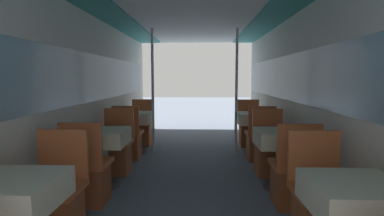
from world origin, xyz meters
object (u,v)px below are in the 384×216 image
chair_right_far_1 (269,154)px  chair_left_near_2 (129,142)px  support_pole_left_2 (153,91)px  chair_right_near_1 (292,180)px  chair_right_near_2 (259,143)px  dining_table_left_2 (135,120)px  support_pole_right_2 (236,91)px  chair_right_far_2 (249,131)px  chair_left_far_1 (116,153)px  dining_table_right_2 (254,120)px  dining_table_left_1 (104,140)px  dining_table_left_0 (13,198)px  dining_table_right_1 (280,141)px  chair_left_near_1 (88,178)px  chair_left_far_2 (141,131)px  chair_right_far_0 (320,211)px  dining_table_right_0 (356,202)px  chair_left_far_0 (56,207)px

chair_right_far_1 → chair_left_near_2: bearing=-18.4°
support_pole_left_2 → chair_right_near_1: support_pole_left_2 is taller
support_pole_left_2 → chair_right_near_2: support_pole_left_2 is taller
dining_table_left_2 → chair_right_near_1: bearing=-47.0°
chair_right_far_1 → support_pole_right_2: 1.58m
chair_right_near_1 → support_pole_right_2: size_ratio=0.41×
support_pole_right_2 → chair_right_far_2: bearing=58.4°
chair_right_far_2 → chair_right_near_2: bearing=90.0°
chair_left_far_1 → chair_right_far_1: size_ratio=1.00×
dining_table_right_2 → chair_left_near_2: bearing=-166.2°
dining_table_left_1 → chair_left_far_1: chair_left_far_1 is taller
dining_table_left_0 → dining_table_left_1: (0.00, 1.84, 0.00)m
dining_table_left_1 → chair_left_near_2: (-0.00, 1.29, -0.31)m
chair_right_far_2 → dining_table_right_2: bearing=90.0°
dining_table_right_1 → chair_right_far_2: (0.00, 2.39, -0.31)m
chair_left_near_1 → chair_right_near_2: bearing=39.6°
dining_table_left_0 → chair_left_far_2: bearing=90.0°
dining_table_left_1 → dining_table_left_2: 1.84m
chair_left_far_1 → chair_right_far_1: bearing=-180.0°
chair_right_far_1 → chair_right_far_0: bearing=90.0°
chair_left_near_1 → support_pole_right_2: 3.16m
chair_left_near_2 → dining_table_right_1: 2.59m
chair_right_far_0 → dining_table_right_1: chair_right_far_0 is taller
dining_table_right_0 → chair_left_far_2: bearing=117.8°
chair_right_near_1 → chair_right_far_1: bearing=90.0°
dining_table_left_1 → dining_table_right_0: 2.89m
dining_table_right_0 → chair_right_far_1: 2.41m
dining_table_left_0 → chair_right_near_2: bearing=54.6°
chair_left_near_1 → dining_table_right_2: chair_left_near_1 is taller
chair_left_far_0 → chair_right_near_1: 2.35m
chair_left_near_1 → dining_table_left_1: bearing=90.0°
chair_right_far_0 → chair_right_near_1: 0.74m
dining_table_left_2 → chair_right_far_0: bearing=-54.6°
dining_table_right_1 → chair_right_near_1: 0.63m
chair_left_far_0 → chair_left_far_1: (0.00, 1.84, 0.00)m
dining_table_right_2 → dining_table_right_0: bearing=-90.0°
dining_table_right_2 → dining_table_left_1: bearing=-140.4°
dining_table_right_0 → chair_right_far_2: chair_right_far_2 is taller
chair_left_far_0 → chair_right_far_0: same height
dining_table_left_2 → chair_left_near_2: chair_left_near_2 is taller
chair_left_near_1 → dining_table_right_2: 3.28m
dining_table_left_1 → chair_left_far_1: (-0.00, 0.55, -0.31)m
dining_table_left_0 → chair_left_near_1: 1.33m
dining_table_right_0 → chair_right_far_1: size_ratio=0.79×
chair_left_far_0 → dining_table_right_0: bearing=166.2°
dining_table_left_1 → dining_table_right_1: size_ratio=1.00×
dining_table_left_0 → chair_right_near_1: bearing=30.1°
chair_right_near_2 → chair_right_near_1: bearing=-90.0°
dining_table_left_0 → chair_left_near_2: chair_left_near_2 is taller
dining_table_right_2 → support_pole_right_2: size_ratio=0.32×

